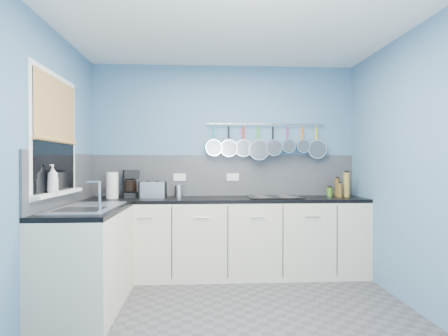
{
  "coord_description": "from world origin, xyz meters",
  "views": [
    {
      "loc": [
        -0.27,
        -3.06,
        1.3
      ],
      "look_at": [
        -0.05,
        0.75,
        1.25
      ],
      "focal_mm": 29.7,
      "sensor_mm": 36.0,
      "label": 1
    }
  ],
  "objects": [
    {
      "name": "wall_front",
      "position": [
        0.0,
        -1.51,
        1.25
      ],
      "size": [
        3.2,
        0.02,
        2.5
      ],
      "primitive_type": "cube",
      "color": "teal",
      "rests_on": "ground"
    },
    {
      "name": "worktop_left",
      "position": [
        -1.3,
        0.3,
        0.88
      ],
      "size": [
        0.6,
        1.2,
        0.04
      ],
      "primitive_type": "cube",
      "color": "black",
      "rests_on": "cabinet_run_left"
    },
    {
      "name": "wall_left",
      "position": [
        -1.61,
        0.0,
        1.25
      ],
      "size": [
        0.02,
        3.0,
        2.5
      ],
      "primitive_type": "cube",
      "color": "teal",
      "rests_on": "ground"
    },
    {
      "name": "pan_4",
      "position": [
        0.59,
        1.44,
        1.58
      ],
      "size": [
        0.2,
        0.12,
        0.39
      ],
      "primitive_type": null,
      "color": "silver",
      "rests_on": "pot_rail"
    },
    {
      "name": "ceiling",
      "position": [
        0.0,
        0.0,
        2.51
      ],
      "size": [
        3.2,
        3.0,
        0.02
      ],
      "primitive_type": "cube",
      "color": "white",
      "rests_on": "ground"
    },
    {
      "name": "floor",
      "position": [
        0.0,
        0.0,
        -0.01
      ],
      "size": [
        3.2,
        3.0,
        0.02
      ],
      "primitive_type": "cube",
      "color": "#47474C",
      "rests_on": "ground"
    },
    {
      "name": "pan_0",
      "position": [
        -0.13,
        1.44,
        1.58
      ],
      "size": [
        0.2,
        0.08,
        0.39
      ],
      "primitive_type": null,
      "color": "silver",
      "rests_on": "pot_rail"
    },
    {
      "name": "window_sill",
      "position": [
        -1.55,
        0.3,
        1.04
      ],
      "size": [
        0.1,
        0.98,
        0.03
      ],
      "primitive_type": "cube",
      "color": "white",
      "rests_on": "wall_left"
    },
    {
      "name": "window_glass",
      "position": [
        -1.57,
        0.3,
        1.55
      ],
      "size": [
        0.01,
        0.9,
        1.0
      ],
      "primitive_type": "cube",
      "color": "black",
      "rests_on": "wall_left"
    },
    {
      "name": "pan_2",
      "position": [
        0.23,
        1.44,
        1.58
      ],
      "size": [
        0.21,
        0.06,
        0.4
      ],
      "primitive_type": null,
      "color": "silver",
      "rests_on": "pot_rail"
    },
    {
      "name": "condiment_2",
      "position": [
        1.27,
        1.34,
        0.95
      ],
      "size": [
        0.07,
        0.07,
        0.11
      ],
      "primitive_type": "cylinder",
      "color": "#3F721E",
      "rests_on": "worktop_back"
    },
    {
      "name": "pan_5",
      "position": [
        0.77,
        1.44,
        1.6
      ],
      "size": [
        0.17,
        0.11,
        0.36
      ],
      "primitive_type": null,
      "color": "silver",
      "rests_on": "pot_rail"
    },
    {
      "name": "paper_towel",
      "position": [
        -1.29,
        1.19,
        1.05
      ],
      "size": [
        0.13,
        0.13,
        0.3
      ],
      "primitive_type": "cylinder",
      "rotation": [
        0.0,
        0.0,
        0.02
      ],
      "color": "white",
      "rests_on": "worktop_back"
    },
    {
      "name": "socket_right",
      "position": [
        0.1,
        1.48,
        1.13
      ],
      "size": [
        0.15,
        0.01,
        0.09
      ],
      "primitive_type": "cube",
      "color": "white",
      "rests_on": "backsplash_back"
    },
    {
      "name": "sink_unit",
      "position": [
        -1.3,
        0.3,
        0.9
      ],
      "size": [
        0.5,
        0.95,
        0.01
      ],
      "primitive_type": "cube",
      "color": "silver",
      "rests_on": "worktop_left"
    },
    {
      "name": "canister",
      "position": [
        -0.55,
        1.33,
        0.97
      ],
      "size": [
        0.11,
        0.11,
        0.14
      ],
      "primitive_type": "cylinder",
      "rotation": [
        0.0,
        0.0,
        0.18
      ],
      "color": "silver",
      "rests_on": "worktop_back"
    },
    {
      "name": "bamboo_blind",
      "position": [
        -1.56,
        0.3,
        1.77
      ],
      "size": [
        0.01,
        0.9,
        0.55
      ],
      "primitive_type": "cube",
      "color": "tan",
      "rests_on": "wall_left"
    },
    {
      "name": "pan_7",
      "position": [
        1.14,
        1.44,
        1.57
      ],
      "size": [
        0.24,
        0.07,
        0.43
      ],
      "primitive_type": null,
      "color": "silver",
      "rests_on": "pot_rail"
    },
    {
      "name": "cabinet_run_back",
      "position": [
        0.0,
        1.2,
        0.43
      ],
      "size": [
        3.2,
        0.6,
        0.86
      ],
      "primitive_type": "cube",
      "color": "beige",
      "rests_on": "ground"
    },
    {
      "name": "window_frame",
      "position": [
        -1.58,
        0.3,
        1.55
      ],
      "size": [
        0.01,
        1.0,
        1.1
      ],
      "primitive_type": "cube",
      "color": "white",
      "rests_on": "wall_left"
    },
    {
      "name": "condiment_4",
      "position": [
        1.34,
        1.2,
        0.98
      ],
      "size": [
        0.06,
        0.06,
        0.16
      ],
      "primitive_type": "cylinder",
      "color": "brown",
      "rests_on": "worktop_back"
    },
    {
      "name": "condiment_3",
      "position": [
        1.44,
        1.24,
        1.04
      ],
      "size": [
        0.07,
        0.07,
        0.29
      ],
      "primitive_type": "cylinder",
      "color": "olive",
      "rests_on": "worktop_back"
    },
    {
      "name": "soap_bottle_b",
      "position": [
        -1.53,
        0.14,
        1.14
      ],
      "size": [
        0.1,
        0.1,
        0.17
      ],
      "primitive_type": "imported",
      "rotation": [
        0.0,
        0.0,
        0.32
      ],
      "color": "white",
      "rests_on": "window_sill"
    },
    {
      "name": "pan_6",
      "position": [
        0.95,
        1.44,
        1.6
      ],
      "size": [
        0.17,
        0.1,
        0.36
      ],
      "primitive_type": null,
      "color": "silver",
      "rests_on": "pot_rail"
    },
    {
      "name": "wall_back",
      "position": [
        0.0,
        1.51,
        1.25
      ],
      "size": [
        3.2,
        0.02,
        2.5
      ],
      "primitive_type": "cube",
      "color": "teal",
      "rests_on": "ground"
    },
    {
      "name": "pan_3",
      "position": [
        0.41,
        1.44,
        1.56
      ],
      "size": [
        0.26,
        0.11,
        0.45
      ],
      "primitive_type": null,
      "color": "silver",
      "rests_on": "pot_rail"
    },
    {
      "name": "soap_bottle_a",
      "position": [
        -1.53,
        0.12,
        1.17
      ],
      "size": [
        0.1,
        0.1,
        0.24
      ],
      "primitive_type": "imported",
      "rotation": [
        0.0,
        0.0,
        -0.09
      ],
      "color": "white",
      "rests_on": "window_sill"
    },
    {
      "name": "socket_left",
      "position": [
        -0.55,
        1.48,
        1.13
      ],
      "size": [
        0.15,
        0.01,
        0.09
      ],
      "primitive_type": "cube",
      "color": "white",
      "rests_on": "backsplash_back"
    },
    {
      "name": "pot_rail",
      "position": [
        0.5,
        1.45,
        1.78
      ],
      "size": [
        1.45,
        0.02,
        0.02
      ],
      "primitive_type": "cylinder",
      "rotation": [
        0.0,
        1.57,
        0.0
      ],
      "color": "silver",
      "rests_on": "wall_back"
    },
    {
      "name": "worktop_back",
      "position": [
        0.0,
        1.2,
        0.88
      ],
      "size": [
        3.2,
        0.6,
        0.04
      ],
      "primitive_type": "cube",
      "color": "black",
      "rests_on": "cabinet_run_back"
    },
    {
      "name": "wall_right",
      "position": [
        1.61,
        0.0,
        1.25
      ],
      "size": [
        0.02,
        3.0,
        2.5
      ],
      "primitive_type": "cube",
      "color": "teal",
      "rests_on": "ground"
    },
    {
      "name": "pan_1",
      "position": [
        0.05,
        1.44,
        1.58
      ],
      "size": [
        0.22,
        0.08,
        0.41
      ],
      "primitive_type": null,
      "color": "silver",
      "rests_on": "pot_rail"
    },
    {
      "name": "condiment_1",
      "position": [
        1.36,
        1.33,
        1.01
      ],
      "size": [
        0.06,
        0.06,
        0.22
      ],
      "primitive_type": "cylinder",
      "color": "brown",
      "rests_on": "worktop_back"
    },
    {
      "name": "condiment_0",
      "position": [
        1.47,
        1.32,
        0.96
      ],
      "size": [
        0.07,
        0.07,
        0.13
      ],
      "primitive_type": "cylinder",
      "color": "black",
      "rests_on": "worktop_back"
    },
    {
      "name": "backsplash_left",
      "position": [
        -1.59,
        0.6,
        1.15
      ],
      "size": [
        0.02,
        1.8,
        0.5
      ],
      "primitive_type": "cube",
      "color": "slate",
      "rests_on": "wall_left"
    },
    {
      "name": "toaster",
      "position": [
        -0.85,
        1.25,
        0.99
      ],
      "size": [
        0.29,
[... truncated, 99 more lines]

